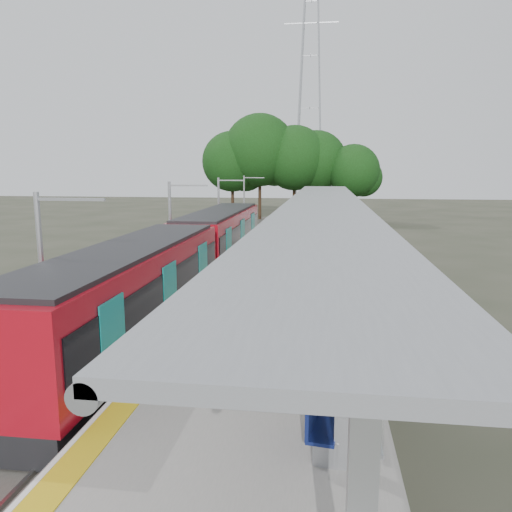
% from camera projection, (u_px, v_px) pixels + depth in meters
% --- Properties ---
extents(trackbed, '(3.00, 70.00, 0.24)m').
position_uv_depth(trackbed, '(209.00, 279.00, 27.13)').
color(trackbed, '#59544C').
rests_on(trackbed, ground).
extents(platform, '(6.00, 50.00, 1.00)m').
position_uv_depth(platform, '(292.00, 275.00, 26.46)').
color(platform, gray).
rests_on(platform, ground).
extents(tactile_strip, '(0.60, 50.00, 0.02)m').
position_uv_depth(tactile_strip, '(245.00, 264.00, 26.71)').
color(tactile_strip, gold).
rests_on(tactile_strip, platform).
extents(end_fence, '(6.00, 0.10, 1.20)m').
position_uv_depth(end_fence, '(308.00, 213.00, 50.62)').
color(end_fence, '#9EA0A5').
rests_on(end_fence, platform).
extents(train, '(2.74, 27.60, 3.62)m').
position_uv_depth(train, '(188.00, 257.00, 22.77)').
color(train, black).
rests_on(train, ground).
extents(canopy, '(3.27, 38.00, 3.66)m').
position_uv_depth(canopy, '(324.00, 211.00, 21.89)').
color(canopy, '#9EA0A5').
rests_on(canopy, platform).
extents(pylon, '(8.00, 4.00, 38.00)m').
position_uv_depth(pylon, '(310.00, 82.00, 75.14)').
color(pylon, '#9EA0A5').
rests_on(pylon, ground).
extents(tree_cluster, '(20.39, 8.84, 12.34)m').
position_uv_depth(tree_cluster, '(283.00, 158.00, 57.38)').
color(tree_cluster, '#382316').
rests_on(tree_cluster, ground).
extents(catenary_masts, '(2.08, 48.16, 5.40)m').
position_uv_depth(catenary_masts, '(172.00, 230.00, 25.90)').
color(catenary_masts, '#9EA0A5').
rests_on(catenary_masts, ground).
extents(bench_near, '(0.71, 1.68, 1.11)m').
position_uv_depth(bench_near, '(321.00, 416.00, 9.05)').
color(bench_near, navy).
rests_on(bench_near, platform).
extents(bench_mid, '(0.86, 1.47, 0.96)m').
position_uv_depth(bench_mid, '(338.00, 272.00, 22.07)').
color(bench_mid, navy).
rests_on(bench_mid, platform).
extents(bench_far, '(0.83, 1.47, 0.96)m').
position_uv_depth(bench_far, '(339.00, 240.00, 32.11)').
color(bench_far, navy).
rests_on(bench_far, platform).
extents(info_pillar_near, '(0.40, 0.40, 1.79)m').
position_uv_depth(info_pillar_near, '(315.00, 314.00, 14.80)').
color(info_pillar_near, beige).
rests_on(info_pillar_near, platform).
extents(info_pillar_far, '(0.35, 0.35, 1.57)m').
position_uv_depth(info_pillar_far, '(304.00, 239.00, 31.55)').
color(info_pillar_far, beige).
rests_on(info_pillar_far, platform).
extents(litter_bin, '(0.47, 0.47, 0.88)m').
position_uv_depth(litter_bin, '(307.00, 261.00, 25.29)').
color(litter_bin, '#9EA0A5').
rests_on(litter_bin, platform).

